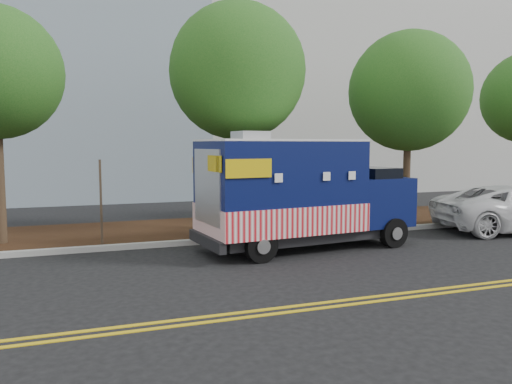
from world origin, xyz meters
name	(u,v)px	position (x,y,z in m)	size (l,w,h in m)	color
ground	(257,251)	(0.00, 0.00, 0.00)	(120.00, 120.00, 0.00)	black
curb	(241,239)	(0.00, 1.40, 0.07)	(120.00, 0.18, 0.15)	#9E9E99
mulch_strip	(221,228)	(0.00, 3.50, 0.07)	(120.00, 4.00, 0.15)	black
centerline_near	(342,301)	(0.00, -4.45, 0.01)	(120.00, 0.10, 0.01)	gold
centerline_far	(349,305)	(0.00, -4.70, 0.01)	(120.00, 0.10, 0.01)	gold
tree_b	(238,72)	(0.31, 2.65, 5.01)	(4.17, 4.17, 7.10)	#38281C
tree_c	(409,92)	(6.78, 2.92, 4.67)	(4.24, 4.24, 6.80)	#38281C
sign_post	(101,205)	(-3.83, 1.61, 1.20)	(0.06, 0.06, 2.40)	#473828
food_truck	(297,196)	(1.11, -0.07, 1.41)	(6.13, 2.82, 3.13)	black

